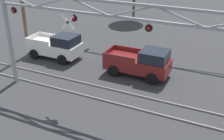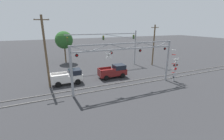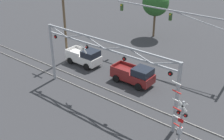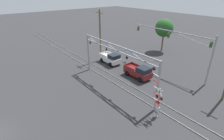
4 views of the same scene
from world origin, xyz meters
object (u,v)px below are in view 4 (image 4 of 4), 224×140
at_px(crossing_signal_mast, 158,103).
at_px(pickup_truck_lead, 139,72).
at_px(crossing_gantry, 116,59).
at_px(pickup_truck_following, 111,58).
at_px(background_tree_beyond_span, 164,28).
at_px(utility_pole_left, 100,35).
at_px(traffic_signal_span, 187,45).

bearing_deg(crossing_signal_mast, pickup_truck_lead, 145.50).
relative_size(crossing_gantry, pickup_truck_lead, 3.19).
height_order(pickup_truck_following, background_tree_beyond_span, background_tree_beyond_span).
bearing_deg(crossing_gantry, background_tree_beyond_span, 107.37).
xyz_separation_m(pickup_truck_following, utility_pole_left, (-2.67, -0.43, 3.95)).
xyz_separation_m(crossing_signal_mast, utility_pole_left, (-17.84, 5.09, 3.14)).
bearing_deg(pickup_truck_lead, crossing_gantry, -92.92).
distance_m(crossing_gantry, pickup_truck_following, 9.05).
relative_size(crossing_signal_mast, pickup_truck_lead, 1.09).
xyz_separation_m(crossing_gantry, pickup_truck_lead, (0.23, 4.57, -3.12)).
height_order(traffic_signal_span, utility_pole_left, utility_pole_left).
bearing_deg(utility_pole_left, pickup_truck_following, 9.14).
distance_m(pickup_truck_following, background_tree_beyond_span, 14.60).
height_order(pickup_truck_lead, background_tree_beyond_span, background_tree_beyond_span).
distance_m(traffic_signal_span, utility_pole_left, 15.26).
xyz_separation_m(traffic_signal_span, pickup_truck_following, (-11.18, -5.97, -4.21)).
bearing_deg(background_tree_beyond_span, pickup_truck_lead, -66.68).
relative_size(crossing_gantry, utility_pole_left, 1.53).
bearing_deg(crossing_signal_mast, crossing_gantry, 174.15).
distance_m(pickup_truck_lead, pickup_truck_following, 7.31).
bearing_deg(utility_pole_left, background_tree_beyond_span, 74.77).
relative_size(utility_pole_left, background_tree_beyond_span, 1.35).
bearing_deg(traffic_signal_span, pickup_truck_lead, -122.41).
bearing_deg(traffic_signal_span, background_tree_beyond_span, 141.24).
height_order(crossing_gantry, background_tree_beyond_span, background_tree_beyond_span).
distance_m(pickup_truck_lead, utility_pole_left, 10.74).
height_order(crossing_signal_mast, utility_pole_left, utility_pole_left).
bearing_deg(crossing_gantry, pickup_truck_following, 146.46).
distance_m(crossing_gantry, traffic_signal_span, 11.48).
xyz_separation_m(crossing_gantry, background_tree_beyond_span, (-5.83, 18.64, 1.02)).
bearing_deg(pickup_truck_following, utility_pole_left, -170.86).
height_order(utility_pole_left, background_tree_beyond_span, utility_pole_left).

